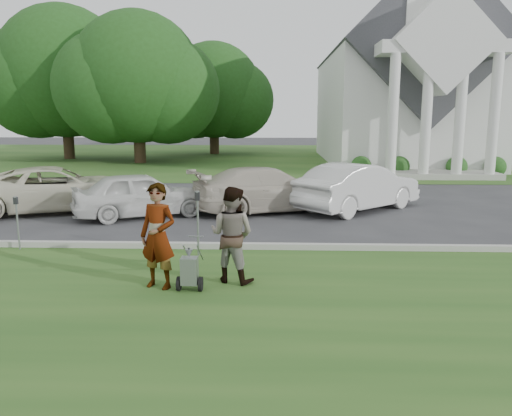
# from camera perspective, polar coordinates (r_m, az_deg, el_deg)

# --- Properties ---
(ground) EXTENTS (120.00, 120.00, 0.00)m
(ground) POSITION_cam_1_polar(r_m,az_deg,el_deg) (11.31, -2.54, -5.47)
(ground) COLOR #333335
(ground) RESTS_ON ground
(grass_strip) EXTENTS (80.00, 7.00, 0.01)m
(grass_strip) POSITION_cam_1_polar(r_m,az_deg,el_deg) (8.48, -4.19, -11.03)
(grass_strip) COLOR #244C1A
(grass_strip) RESTS_ON ground
(church_lawn) EXTENTS (80.00, 30.00, 0.01)m
(church_lawn) POSITION_cam_1_polar(r_m,az_deg,el_deg) (37.97, 0.74, 5.86)
(church_lawn) COLOR #244C1A
(church_lawn) RESTS_ON ground
(curb) EXTENTS (80.00, 0.18, 0.15)m
(curb) POSITION_cam_1_polar(r_m,az_deg,el_deg) (11.82, -2.33, -4.38)
(curb) COLOR #9E9E93
(curb) RESTS_ON ground
(church) EXTENTS (9.19, 19.00, 24.10)m
(church) POSITION_cam_1_polar(r_m,az_deg,el_deg) (35.02, 16.01, 14.79)
(church) COLOR white
(church) RESTS_ON ground
(tree_left) EXTENTS (10.63, 8.40, 9.71)m
(tree_left) POSITION_cam_1_polar(r_m,az_deg,el_deg) (34.07, -13.46, 13.63)
(tree_left) COLOR #332316
(tree_left) RESTS_ON ground
(tree_far) EXTENTS (11.64, 9.20, 10.73)m
(tree_far) POSITION_cam_1_polar(r_m,az_deg,el_deg) (38.88, -21.08, 13.67)
(tree_far) COLOR #332316
(tree_far) RESTS_ON ground
(tree_back) EXTENTS (9.61, 7.60, 8.89)m
(tree_back) POSITION_cam_1_polar(r_m,az_deg,el_deg) (41.15, -4.88, 12.77)
(tree_back) COLOR #332316
(tree_back) RESTS_ON ground
(striping_cart) EXTENTS (0.46, 0.90, 0.84)m
(striping_cart) POSITION_cam_1_polar(r_m,az_deg,el_deg) (9.08, -7.60, -7.21)
(striping_cart) COLOR black
(striping_cart) RESTS_ON ground
(person_left) EXTENTS (0.82, 0.67, 1.93)m
(person_left) POSITION_cam_1_polar(r_m,az_deg,el_deg) (9.17, -11.13, -3.25)
(person_left) COLOR #999999
(person_left) RESTS_ON ground
(person_right) EXTENTS (1.07, 0.96, 1.81)m
(person_right) POSITION_cam_1_polar(r_m,az_deg,el_deg) (9.36, -2.78, -3.13)
(person_right) COLOR #999999
(person_right) RESTS_ON ground
(parking_meter_near) EXTENTS (0.11, 0.10, 1.48)m
(parking_meter_near) POSITION_cam_1_polar(r_m,az_deg,el_deg) (11.14, -6.67, -0.85)
(parking_meter_near) COLOR gray
(parking_meter_near) RESTS_ON ground
(parking_meter_far) EXTENTS (0.09, 0.08, 1.28)m
(parking_meter_far) POSITION_cam_1_polar(r_m,az_deg,el_deg) (12.84, -25.64, -0.88)
(parking_meter_far) COLOR gray
(parking_meter_far) RESTS_ON ground
(car_a) EXTENTS (5.83, 4.30, 1.47)m
(car_a) POSITION_cam_1_polar(r_m,az_deg,el_deg) (17.66, -21.83, 2.05)
(car_a) COLOR beige
(car_a) RESTS_ON ground
(car_b) EXTENTS (4.45, 3.32, 1.41)m
(car_b) POSITION_cam_1_polar(r_m,az_deg,el_deg) (15.85, -13.00, 1.52)
(car_b) COLOR silver
(car_b) RESTS_ON ground
(car_c) EXTENTS (5.43, 3.93, 1.46)m
(car_c) POSITION_cam_1_polar(r_m,az_deg,el_deg) (16.35, 1.35, 2.15)
(car_c) COLOR beige
(car_c) RESTS_ON ground
(car_d) EXTENTS (4.62, 4.43, 1.57)m
(car_d) POSITION_cam_1_polar(r_m,az_deg,el_deg) (16.84, 11.63, 2.37)
(car_d) COLOR silver
(car_d) RESTS_ON ground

